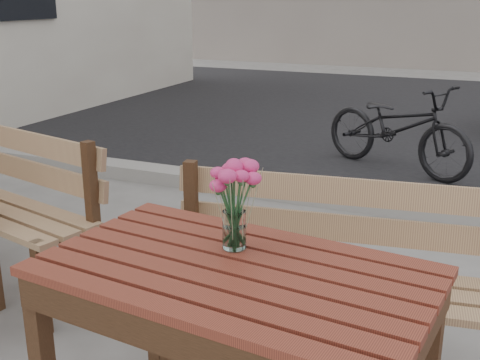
{
  "coord_description": "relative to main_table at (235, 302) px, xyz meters",
  "views": [
    {
      "loc": [
        0.49,
        -1.46,
        1.61
      ],
      "look_at": [
        -0.28,
        0.33,
        1.01
      ],
      "focal_mm": 45.0,
      "sensor_mm": 36.0,
      "label": 1
    }
  ],
  "objects": [
    {
      "name": "main_table",
      "position": [
        0.0,
        0.0,
        0.0
      ],
      "size": [
        1.33,
        0.87,
        0.77
      ],
      "rotation": [
        0.0,
        0.0,
        -0.11
      ],
      "color": "maroon",
      "rests_on": "ground"
    },
    {
      "name": "main_vase",
      "position": [
        -0.06,
        0.14,
        0.33
      ],
      "size": [
        0.17,
        0.17,
        0.32
      ],
      "color": "white",
      "rests_on": "main_table"
    },
    {
      "name": "street",
      "position": [
        0.22,
        4.92,
        -0.62
      ],
      "size": [
        30.0,
        8.12,
        0.12
      ],
      "color": "black",
      "rests_on": "ground"
    },
    {
      "name": "second_bench",
      "position": [
        -1.82,
        0.84,
        -0.08
      ],
      "size": [
        1.56,
        0.79,
        0.93
      ],
      "rotation": [
        0.0,
        0.0,
        -0.24
      ],
      "color": "#966B4D",
      "rests_on": "ground"
    },
    {
      "name": "bicycle",
      "position": [
        -0.11,
        4.05,
        -0.23
      ],
      "size": [
        1.66,
        1.19,
        0.83
      ],
      "primitive_type": "imported",
      "rotation": [
        0.0,
        0.0,
        1.11
      ],
      "color": "black",
      "rests_on": "ground"
    },
    {
      "name": "main_bench",
      "position": [
        0.17,
        0.69,
        -0.09
      ],
      "size": [
        1.53,
        0.64,
        0.92
      ],
      "rotation": [
        0.0,
        0.0,
        0.14
      ],
      "color": "#966B4D",
      "rests_on": "ground"
    }
  ]
}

